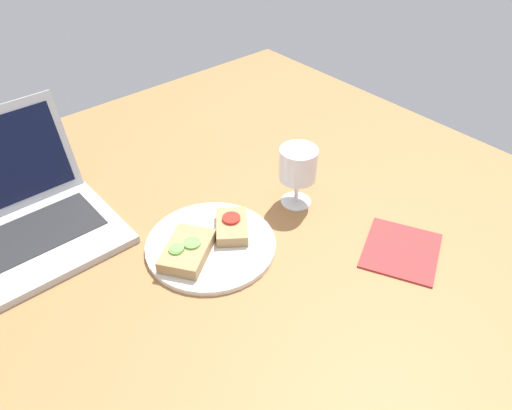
{
  "coord_description": "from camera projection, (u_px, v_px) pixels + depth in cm",
  "views": [
    {
      "loc": [
        -46.78,
        -59.36,
        71.1
      ],
      "look_at": [
        4.45,
        0.23,
        8.0
      ],
      "focal_mm": 35.0,
      "sensor_mm": 36.0,
      "label": 1
    }
  ],
  "objects": [
    {
      "name": "sandwich_with_tomato",
      "position": [
        232.0,
        226.0,
        1.0
      ],
      "size": [
        10.72,
        11.4,
        2.92
      ],
      "color": "#A88456",
      "rests_on": "plate"
    },
    {
      "name": "wine_glass",
      "position": [
        299.0,
        167.0,
        1.04
      ],
      "size": [
        8.02,
        8.02,
        13.61
      ],
      "color": "white",
      "rests_on": "wooden_table"
    },
    {
      "name": "napkin",
      "position": [
        401.0,
        250.0,
        0.97
      ],
      "size": [
        19.94,
        19.31,
        0.4
      ],
      "primitive_type": "cube",
      "rotation": [
        0.0,
        0.0,
        0.47
      ],
      "color": "#B23333",
      "rests_on": "wooden_table"
    },
    {
      "name": "plate",
      "position": [
        211.0,
        245.0,
        0.98
      ],
      "size": [
        25.61,
        25.61,
        1.11
      ],
      "primitive_type": "cylinder",
      "color": "silver",
      "rests_on": "wooden_table"
    },
    {
      "name": "laptop",
      "position": [
        25.0,
        216.0,
        0.99
      ],
      "size": [
        30.84,
        30.37,
        22.25
      ],
      "color": "#ADAFB5",
      "rests_on": "wooden_table"
    },
    {
      "name": "wooden_table",
      "position": [
        240.0,
        239.0,
        1.02
      ],
      "size": [
        140.0,
        140.0,
        3.0
      ],
      "primitive_type": "cube",
      "color": "#9E6B3D",
      "rests_on": "ground"
    },
    {
      "name": "sandwich_with_cucumber",
      "position": [
        187.0,
        250.0,
        0.94
      ],
      "size": [
        14.09,
        13.1,
        3.0
      ],
      "color": "#A88456",
      "rests_on": "plate"
    }
  ]
}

